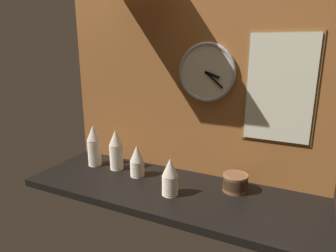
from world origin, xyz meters
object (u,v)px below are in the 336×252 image
Objects in this scene: cup_stack_far_left at (94,145)px; menu_board at (280,89)px; wall_clock at (207,72)px; cup_stack_center_left at (137,161)px; cup_stack_left at (116,150)px; bowl_stack_right at (235,182)px; cup_stack_center_right at (170,177)px.

cup_stack_far_left is 0.47× the size of menu_board.
wall_clock is (0.69, 0.16, 0.48)m from cup_stack_far_left.
cup_stack_center_left is (0.34, -0.02, -0.04)m from cup_stack_far_left.
cup_stack_far_left is (-0.16, -0.01, 0.01)m from cup_stack_left.
wall_clock reaches higher than cup_stack_left.
wall_clock reaches higher than bowl_stack_right.
menu_board is (0.46, 0.32, 0.44)m from cup_stack_center_right.
cup_stack_far_left is 1.98× the size of bowl_stack_right.
cup_stack_center_right is 0.71m from menu_board.
cup_stack_center_left is 0.88m from menu_board.
cup_stack_center_right is (0.27, -0.12, 0.01)m from cup_stack_center_left.
cup_stack_far_left is 1.32× the size of cup_stack_center_right.
cup_stack_far_left reaches higher than cup_stack_center_left.
wall_clock reaches higher than cup_stack_center_right.
cup_stack_left is at bearing -177.82° from bowl_stack_right.
cup_stack_center_left is at bearing -11.37° from cup_stack_left.
cup_stack_center_left is 0.65m from wall_clock.
cup_stack_center_left is at bearing 155.63° from cup_stack_center_right.
cup_stack_center_left is at bearing -152.44° from wall_clock.
bowl_stack_right is (0.74, 0.03, -0.08)m from cup_stack_left.
cup_stack_center_right is 0.62× the size of wall_clock.
bowl_stack_right is at bearing 2.41° from cup_stack_far_left.
cup_stack_left reaches higher than cup_stack_center_left.
cup_stack_far_left reaches higher than cup_stack_left.
wall_clock is (0.35, 0.18, 0.51)m from cup_stack_center_left.
cup_stack_left is 0.16m from cup_stack_far_left.
bowl_stack_right is at bearing 32.29° from cup_stack_center_right.
cup_stack_left is 0.95× the size of cup_stack_far_left.
wall_clock is (-0.22, 0.12, 0.56)m from bowl_stack_right.
cup_stack_center_right is 0.35m from bowl_stack_right.
cup_stack_center_left is 0.94× the size of cup_stack_center_right.
cup_stack_far_left is 0.91m from bowl_stack_right.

